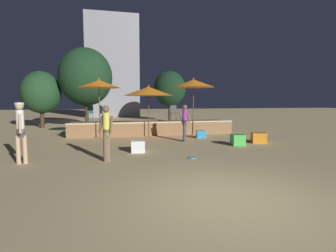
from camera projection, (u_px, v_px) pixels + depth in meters
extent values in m
plane|color=tan|center=(226.00, 199.00, 5.15)|extent=(120.00, 120.00, 0.00)
cube|color=olive|center=(151.00, 128.00, 15.63)|extent=(9.34, 2.20, 0.70)
cube|color=#CCB793|center=(155.00, 122.00, 14.56)|extent=(9.34, 0.12, 0.08)
cylinder|color=brown|center=(193.00, 111.00, 14.93)|extent=(0.05, 0.05, 2.70)
cone|color=orange|center=(193.00, 83.00, 14.78)|extent=(2.42, 2.42, 0.44)
sphere|color=orange|center=(193.00, 79.00, 14.76)|extent=(0.08, 0.08, 0.08)
cylinder|color=brown|center=(100.00, 113.00, 13.30)|extent=(0.05, 0.05, 2.60)
cone|color=orange|center=(99.00, 84.00, 13.16)|extent=(2.13, 2.13, 0.39)
sphere|color=orange|center=(99.00, 79.00, 13.14)|extent=(0.08, 0.08, 0.08)
cylinder|color=brown|center=(149.00, 116.00, 14.00)|extent=(0.05, 0.05, 2.21)
cone|color=orange|center=(148.00, 91.00, 13.87)|extent=(2.61, 2.61, 0.47)
sphere|color=orange|center=(148.00, 86.00, 13.85)|extent=(0.08, 0.08, 0.08)
cube|color=#2D9EDB|center=(201.00, 134.00, 13.72)|extent=(0.52, 0.52, 0.39)
cube|color=orange|center=(259.00, 138.00, 12.09)|extent=(0.78, 0.78, 0.47)
cube|color=white|center=(138.00, 146.00, 9.88)|extent=(0.55, 0.55, 0.44)
cube|color=#4CC651|center=(238.00, 140.00, 11.40)|extent=(0.60, 0.60, 0.48)
cylinder|color=#3F3F47|center=(184.00, 133.00, 12.42)|extent=(0.13, 0.13, 0.81)
cylinder|color=#3F3F47|center=(185.00, 133.00, 12.58)|extent=(0.13, 0.13, 0.81)
cylinder|color=#3F3F47|center=(185.00, 123.00, 12.45)|extent=(0.21, 0.21, 0.24)
cylinder|color=purple|center=(185.00, 116.00, 12.42)|extent=(0.21, 0.21, 0.62)
cylinder|color=brown|center=(188.00, 117.00, 12.39)|extent=(0.20, 0.15, 0.56)
cylinder|color=brown|center=(181.00, 117.00, 12.47)|extent=(0.22, 0.16, 0.55)
sphere|color=brown|center=(185.00, 107.00, 12.38)|extent=(0.22, 0.22, 0.22)
cylinder|color=#72664C|center=(108.00, 148.00, 8.48)|extent=(0.13, 0.13, 0.83)
cylinder|color=brown|center=(105.00, 149.00, 8.31)|extent=(0.13, 0.13, 0.83)
cylinder|color=#72664C|center=(106.00, 133.00, 8.35)|extent=(0.21, 0.21, 0.24)
cylinder|color=#D8D14C|center=(106.00, 123.00, 8.32)|extent=(0.21, 0.21, 0.63)
cylinder|color=brown|center=(101.00, 125.00, 8.36)|extent=(0.21, 0.16, 0.57)
cylinder|color=brown|center=(111.00, 125.00, 8.28)|extent=(0.17, 0.14, 0.57)
sphere|color=brown|center=(106.00, 109.00, 8.27)|extent=(0.22, 0.22, 0.22)
cylinder|color=tan|center=(25.00, 149.00, 8.06)|extent=(0.13, 0.13, 0.88)
cylinder|color=tan|center=(18.00, 150.00, 7.98)|extent=(0.13, 0.13, 0.88)
cylinder|color=#3F3F47|center=(21.00, 133.00, 7.97)|extent=(0.23, 0.23, 0.24)
cylinder|color=white|center=(20.00, 121.00, 7.94)|extent=(0.23, 0.23, 0.67)
cylinder|color=tan|center=(20.00, 123.00, 8.11)|extent=(0.11, 0.16, 0.60)
cylinder|color=tan|center=(20.00, 124.00, 7.78)|extent=(0.13, 0.25, 0.60)
sphere|color=tan|center=(19.00, 106.00, 7.89)|extent=(0.24, 0.24, 0.24)
cylinder|color=beige|center=(19.00, 104.00, 7.89)|extent=(0.26, 0.26, 0.07)
cylinder|color=#1E4C47|center=(107.00, 117.00, 14.88)|extent=(0.02, 0.02, 0.45)
cylinder|color=#1E4C47|center=(105.00, 117.00, 15.11)|extent=(0.02, 0.02, 0.45)
cylinder|color=#1E4C47|center=(102.00, 118.00, 14.69)|extent=(0.02, 0.02, 0.45)
cylinder|color=#1E4C47|center=(100.00, 117.00, 14.93)|extent=(0.02, 0.02, 0.45)
cylinder|color=#1E4C47|center=(104.00, 113.00, 14.88)|extent=(0.40, 0.40, 0.02)
cube|color=#1E4C47|center=(101.00, 109.00, 14.75)|extent=(0.18, 0.34, 0.45)
cylinder|color=#1E4C47|center=(90.00, 117.00, 15.36)|extent=(0.02, 0.02, 0.45)
cylinder|color=#1E4C47|center=(85.00, 117.00, 15.16)|extent=(0.02, 0.02, 0.45)
cylinder|color=#1E4C47|center=(93.00, 117.00, 15.14)|extent=(0.02, 0.02, 0.45)
cylinder|color=#1E4C47|center=(88.00, 117.00, 14.94)|extent=(0.02, 0.02, 0.45)
cylinder|color=#1E4C47|center=(89.00, 113.00, 15.13)|extent=(0.40, 0.40, 0.02)
cube|color=#1E4C47|center=(90.00, 109.00, 14.98)|extent=(0.33, 0.20, 0.45)
cylinder|color=#47474C|center=(172.00, 117.00, 15.19)|extent=(0.02, 0.02, 0.45)
cylinder|color=#47474C|center=(177.00, 117.00, 15.22)|extent=(0.02, 0.02, 0.45)
cylinder|color=#47474C|center=(171.00, 117.00, 15.48)|extent=(0.02, 0.02, 0.45)
cylinder|color=#47474C|center=(176.00, 117.00, 15.52)|extent=(0.02, 0.02, 0.45)
cylinder|color=#47474C|center=(174.00, 113.00, 15.33)|extent=(0.40, 0.40, 0.02)
cube|color=#47474C|center=(173.00, 109.00, 15.48)|extent=(0.36, 0.07, 0.45)
cylinder|color=#33B2D8|center=(192.00, 158.00, 8.82)|extent=(0.25, 0.25, 0.03)
cylinder|color=#3D2B1C|center=(42.00, 119.00, 18.79)|extent=(0.28, 0.28, 1.32)
ellipsoid|color=#1E4223|center=(41.00, 92.00, 18.61)|extent=(2.72, 2.72, 2.99)
cylinder|color=#3D2B1C|center=(170.00, 112.00, 25.63)|extent=(0.28, 0.28, 1.71)
ellipsoid|color=black|center=(170.00, 89.00, 25.42)|extent=(3.12, 3.12, 3.44)
cylinder|color=#3D2B1C|center=(87.00, 114.00, 19.26)|extent=(0.28, 0.28, 1.95)
ellipsoid|color=#19381E|center=(86.00, 77.00, 19.00)|extent=(3.81, 3.81, 4.19)
cube|color=gray|center=(112.00, 68.00, 32.81)|extent=(6.31, 4.40, 12.24)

